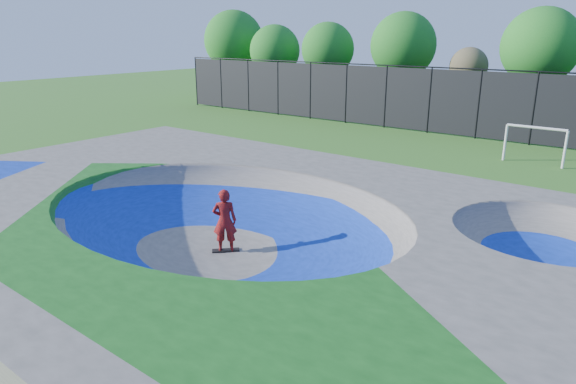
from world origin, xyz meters
TOP-DOWN VIEW (x-y plane):
  - ground at (0.00, 0.00)m, footprint 120.00×120.00m
  - skate_deck at (0.00, 0.00)m, footprint 22.00×14.00m
  - skater at (-0.09, 0.17)m, footprint 0.80×0.78m
  - skateboard at (-0.09, 0.17)m, footprint 0.70×0.72m
  - soccer_goal at (4.24, 16.46)m, footprint 2.76×0.12m
  - fence at (0.00, 21.00)m, footprint 48.09×0.09m
  - treeline at (0.03, 25.98)m, footprint 52.82×6.41m

SIDE VIEW (x-z plane):
  - ground at x=0.00m, z-range 0.00..0.00m
  - skateboard at x=-0.09m, z-range 0.00..0.05m
  - skate_deck at x=0.00m, z-range 0.00..1.50m
  - skater at x=-0.09m, z-range 0.00..1.86m
  - soccer_goal at x=4.24m, z-range 0.35..2.17m
  - fence at x=0.00m, z-range 0.08..4.12m
  - treeline at x=0.03m, z-range 0.88..8.85m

